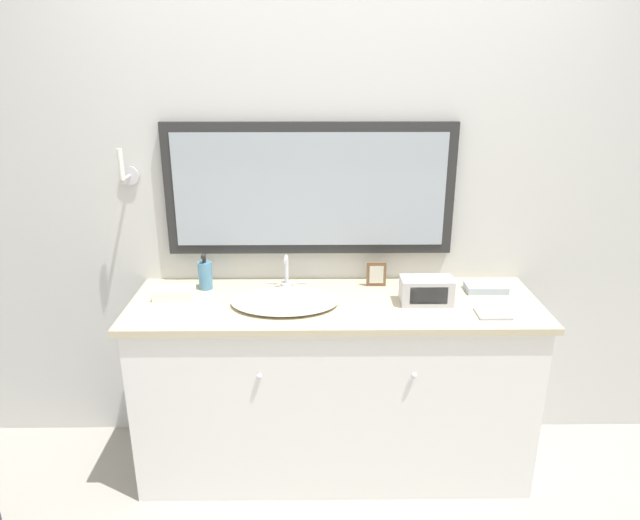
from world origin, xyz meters
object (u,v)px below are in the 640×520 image
object	(u,v)px
sink_basin	(285,300)
soap_bottle	(205,275)
picture_frame	(376,274)
appliance_box	(426,291)

from	to	relation	value
sink_basin	soap_bottle	bearing A→B (deg)	154.66
sink_basin	soap_bottle	size ratio (longest dim) A/B	2.75
sink_basin	soap_bottle	world-z (taller)	soap_bottle
picture_frame	appliance_box	bearing A→B (deg)	-45.15
appliance_box	sink_basin	bearing A→B (deg)	-179.72
sink_basin	appliance_box	distance (m)	0.63
sink_basin	appliance_box	world-z (taller)	sink_basin
soap_bottle	sink_basin	bearing A→B (deg)	-25.34
sink_basin	soap_bottle	distance (m)	0.43
appliance_box	soap_bottle	bearing A→B (deg)	170.00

